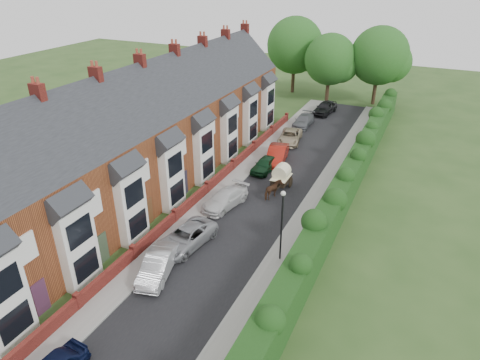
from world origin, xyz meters
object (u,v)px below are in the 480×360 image
object	(u,v)px
car_silver_a	(158,265)
horse	(273,190)
car_green	(265,164)
car_beige	(290,137)
car_black	(325,108)
car_grey	(304,121)
horse_cart	(281,175)
lamppost	(282,217)
car_red	(277,155)
car_silver_b	(186,237)
car_white	(225,199)

from	to	relation	value
car_silver_a	horse	distance (m)	12.44
car_green	car_beige	xyz separation A→B (m)	(-0.22, 7.71, -0.01)
car_green	car_black	distance (m)	18.92
car_grey	horse_cart	size ratio (longest dim) A/B	1.44
lamppost	horse	bearing A→B (deg)	114.33
car_silver_a	horse_cart	bearing A→B (deg)	62.90
horse	horse_cart	bearing A→B (deg)	-76.35
car_green	horse_cart	size ratio (longest dim) A/B	1.24
car_red	car_silver_b	bearing A→B (deg)	-103.32
car_grey	car_black	bearing A→B (deg)	77.64
car_silver_a	horse_cart	world-z (taller)	horse_cart
car_black	horse_cart	world-z (taller)	horse_cart
lamppost	car_white	size ratio (longest dim) A/B	1.11
car_silver_b	lamppost	bearing A→B (deg)	19.30
car_silver_b	horse_cart	world-z (taller)	horse_cart
car_silver_b	car_beige	xyz separation A→B (m)	(0.24, 21.03, -0.04)
car_silver_a	car_green	xyz separation A→B (m)	(0.46, 16.69, -0.06)
car_silver_a	car_grey	distance (m)	30.00
lamppost	car_black	distance (m)	31.55
car_green	car_red	distance (m)	2.31
car_black	horse_cart	distance (m)	21.68
car_silver_a	car_red	world-z (taller)	car_red
car_silver_a	horse	bearing A→B (deg)	61.01
lamppost	car_red	distance (m)	15.64
car_silver_a	car_silver_b	world-z (taller)	car_silver_a
car_beige	car_grey	distance (m)	5.61
car_beige	horse	bearing A→B (deg)	-86.68
car_white	car_red	world-z (taller)	car_red
car_red	horse	size ratio (longest dim) A/B	2.67
car_silver_b	car_white	size ratio (longest dim) A/B	1.06
car_white	car_grey	distance (m)	20.72
car_grey	horse	size ratio (longest dim) A/B	2.51
car_black	horse	world-z (taller)	car_black
car_green	car_black	xyz separation A→B (m)	(0.64, 18.91, 0.13)
car_red	car_beige	xyz separation A→B (m)	(-0.53, 5.42, -0.14)
car_silver_a	car_white	size ratio (longest dim) A/B	0.94
car_green	horse_cart	distance (m)	3.76
car_black	horse	bearing A→B (deg)	-77.89
car_red	car_black	xyz separation A→B (m)	(0.33, 16.62, 0.00)
lamppost	car_red	size ratio (longest dim) A/B	1.07
car_white	car_silver_b	bearing A→B (deg)	-78.75
car_silver_b	car_beige	size ratio (longest dim) A/B	1.05
car_white	car_green	xyz separation A→B (m)	(0.46, 7.41, -0.01)
car_green	car_grey	bearing A→B (deg)	96.68
car_black	horse	distance (m)	23.61
car_white	horse	distance (m)	4.12
lamppost	car_silver_a	xyz separation A→B (m)	(-6.40, -4.60, -2.58)
horse_cart	car_silver_b	bearing A→B (deg)	-105.86
car_silver_a	horse	size ratio (longest dim) A/B	2.43
car_silver_b	car_white	bearing A→B (deg)	98.40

